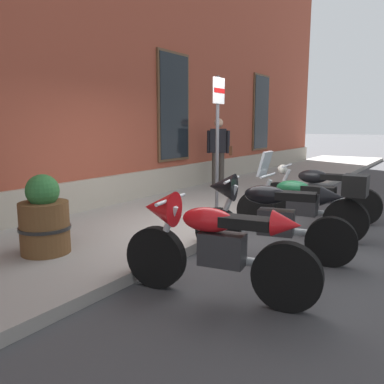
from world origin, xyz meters
TOP-DOWN VIEW (x-y plane):
  - ground_plane at (0.00, 0.00)m, footprint 140.00×140.00m
  - sidewalk at (0.00, 1.44)m, footprint 31.35×2.87m
  - motorcycle_red_sport at (-1.99, -0.85)m, footprint 0.65×1.99m
  - motorcycle_black_sport at (-0.61, -0.84)m, footprint 0.70×2.02m
  - motorcycle_green_touring at (0.65, -0.97)m, footprint 0.62×2.02m
  - motorcycle_black_naked at (1.87, -0.78)m, footprint 0.62×2.14m
  - pedestrian_dark_jacket at (3.71, 2.29)m, footprint 0.39×0.62m
  - parking_sign at (0.93, 0.74)m, footprint 0.36×0.07m
  - barrel_planter at (-2.26, 1.34)m, footprint 0.62×0.62m

SIDE VIEW (x-z plane):
  - ground_plane at x=0.00m, z-range 0.00..0.00m
  - sidewalk at x=0.00m, z-range 0.00..0.13m
  - motorcycle_black_naked at x=1.87m, z-range 0.00..0.97m
  - motorcycle_green_touring at x=0.65m, z-range -0.11..1.18m
  - barrel_planter at x=-2.26m, z-range 0.06..1.03m
  - motorcycle_red_sport at x=-1.99m, z-range 0.05..1.08m
  - motorcycle_black_sport at x=-0.61m, z-range 0.05..1.12m
  - pedestrian_dark_jacket at x=3.71m, z-range 0.24..1.97m
  - parking_sign at x=0.93m, z-range 0.48..2.87m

